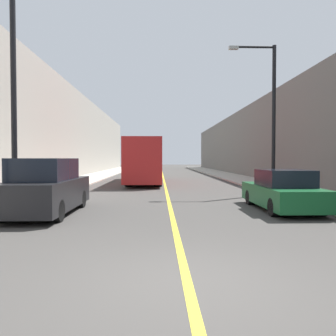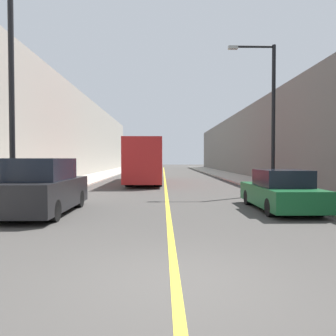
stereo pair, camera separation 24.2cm
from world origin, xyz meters
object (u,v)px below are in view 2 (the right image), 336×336
at_px(street_lamp_right, 270,109).
at_px(bus, 146,160).
at_px(street_lamp_left, 17,80).
at_px(parked_suv_left, 44,188).
at_px(car_right_near, 280,192).

bearing_deg(street_lamp_right, bus, 128.45).
bearing_deg(street_lamp_left, street_lamp_right, 25.77).
height_order(parked_suv_left, street_lamp_right, street_lamp_right).
distance_m(parked_suv_left, street_lamp_right, 12.07).
xyz_separation_m(parked_suv_left, street_lamp_left, (-1.18, 0.65, 3.92)).
bearing_deg(car_right_near, street_lamp_right, 76.18).
bearing_deg(street_lamp_right, street_lamp_left, -154.23).
relative_size(parked_suv_left, street_lamp_right, 0.61).
height_order(bus, parked_suv_left, bus).
height_order(car_right_near, street_lamp_right, street_lamp_right).
bearing_deg(bus, street_lamp_left, -105.80).
distance_m(bus, parked_suv_left, 15.09).
bearing_deg(parked_suv_left, street_lamp_right, 31.24).
bearing_deg(parked_suv_left, street_lamp_left, 151.14).
xyz_separation_m(bus, car_right_near, (5.72, -14.09, -1.09)).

